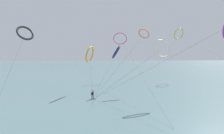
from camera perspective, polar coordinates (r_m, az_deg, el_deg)
sea_water at (r=115.53m, az=-2.81°, el=-0.15°), size 400.00×200.00×0.08m
surfer_cobalt at (r=36.88m, az=-6.36°, el=-9.27°), size 1.40×0.62×1.70m
kite_coral at (r=48.53m, az=10.36°, el=10.66°), size 15.19×12.37×16.32m
kite_charcoal at (r=40.30m, az=-26.44°, el=9.87°), size 3.97×14.95×15.29m
kite_ivory at (r=36.76m, az=15.85°, el=5.85°), size 16.12×2.58×12.47m
kite_magenta at (r=64.32m, az=2.67°, el=9.27°), size 5.19×44.92×17.18m
kite_amber at (r=43.88m, az=-7.29°, el=4.06°), size 2.72×10.25×11.34m
kite_lime at (r=69.99m, az=20.98°, el=10.02°), size 4.65×47.61×18.76m
kite_navy at (r=50.30m, az=1.36°, el=4.92°), size 7.51×16.50×11.89m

